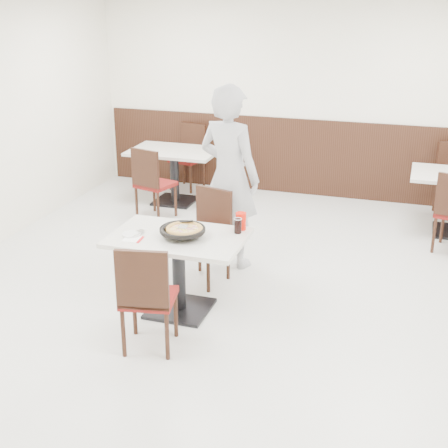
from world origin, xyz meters
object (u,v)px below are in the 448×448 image
(diner_person, at_px, (229,177))
(bg_chair_left_near, at_px, (155,183))
(chair_near, at_px, (149,295))
(side_plate, at_px, (132,234))
(bg_table_left, at_px, (175,176))
(pizza_pan, at_px, (183,233))
(pizza, at_px, (184,231))
(cola_glass, at_px, (238,226))
(main_table, at_px, (179,274))
(bg_chair_left_far, at_px, (187,158))
(chair_far, at_px, (203,238))
(red_cup, at_px, (241,221))

(diner_person, distance_m, bg_chair_left_near, 1.79)
(chair_near, bearing_deg, side_plate, 115.45)
(bg_table_left, bearing_deg, pizza_pan, -66.55)
(chair_near, relative_size, pizza_pan, 2.77)
(pizza_pan, relative_size, bg_chair_left_near, 0.36)
(diner_person, xyz_separation_m, bg_chair_left_near, (-1.34, 1.08, -0.50))
(pizza, relative_size, side_plate, 1.77)
(chair_near, relative_size, bg_table_left, 0.79)
(cola_glass, bearing_deg, main_table, -155.00)
(bg_chair_left_near, distance_m, bg_chair_left_far, 1.32)
(side_plate, distance_m, bg_chair_left_near, 2.55)
(pizza_pan, bearing_deg, bg_chair_left_far, 110.50)
(chair_far, distance_m, bg_chair_left_near, 2.03)
(red_cup, bearing_deg, bg_chair_left_near, 131.36)
(chair_near, xyz_separation_m, bg_chair_left_near, (-1.23, 2.93, 0.00))
(pizza, bearing_deg, bg_table_left, 113.74)
(side_plate, relative_size, bg_chair_left_far, 0.17)
(main_table, distance_m, chair_near, 0.66)
(cola_glass, height_order, diner_person, diner_person)
(diner_person, relative_size, bg_chair_left_near, 2.05)
(bg_chair_left_near, bearing_deg, main_table, -46.08)
(pizza_pan, xyz_separation_m, bg_table_left, (-1.29, 2.97, -0.42))
(red_cup, distance_m, bg_chair_left_far, 3.74)
(diner_person, xyz_separation_m, bg_table_left, (-1.34, 1.76, -0.60))
(cola_glass, bearing_deg, bg_table_left, 122.38)
(pizza_pan, xyz_separation_m, diner_person, (0.06, 1.21, 0.18))
(chair_far, bearing_deg, main_table, 105.11)
(cola_glass, bearing_deg, bg_chair_left_near, 129.99)
(side_plate, relative_size, bg_chair_left_near, 0.17)
(main_table, bearing_deg, chair_far, 89.48)
(main_table, height_order, bg_table_left, same)
(chair_near, relative_size, cola_glass, 7.31)
(pizza, xyz_separation_m, cola_glass, (0.42, 0.24, 0.00))
(chair_near, height_order, bg_table_left, chair_near)
(main_table, xyz_separation_m, side_plate, (-0.40, -0.11, 0.38))
(pizza, distance_m, side_plate, 0.48)
(main_table, xyz_separation_m, diner_person, (0.11, 1.19, 0.60))
(pizza_pan, bearing_deg, bg_table_left, 113.45)
(cola_glass, xyz_separation_m, red_cup, (0.00, 0.10, 0.02))
(main_table, relative_size, pizza, 4.10)
(cola_glass, distance_m, diner_person, 1.05)
(cola_glass, bearing_deg, chair_far, 138.38)
(chair_near, distance_m, diner_person, 1.92)
(bg_chair_left_near, height_order, bg_chair_left_far, same)
(bg_chair_left_far, bearing_deg, pizza_pan, 123.06)
(cola_glass, height_order, bg_chair_left_near, bg_chair_left_near)
(chair_far, xyz_separation_m, side_plate, (-0.41, -0.77, 0.28))
(pizza_pan, xyz_separation_m, cola_glass, (0.44, 0.25, 0.02))
(side_plate, relative_size, diner_person, 0.09)
(main_table, relative_size, bg_table_left, 1.00)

